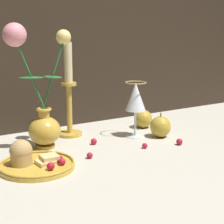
# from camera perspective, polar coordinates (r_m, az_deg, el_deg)

# --- Properties ---
(ground_plane) EXTENTS (2.40, 2.40, 0.00)m
(ground_plane) POSITION_cam_1_polar(r_m,az_deg,el_deg) (1.14, -2.44, -5.13)
(ground_plane) COLOR #B7B2A3
(ground_plane) RESTS_ON ground
(vase) EXTENTS (0.20, 0.09, 0.36)m
(vase) POSITION_cam_1_polar(r_m,az_deg,el_deg) (1.09, -10.91, 1.32)
(vase) COLOR gold
(vase) RESTS_ON ground_plane
(plate_with_pastries) EXTENTS (0.19, 0.19, 0.08)m
(plate_with_pastries) POSITION_cam_1_polar(r_m,az_deg,el_deg) (0.97, -11.96, -7.33)
(plate_with_pastries) COLOR gold
(plate_with_pastries) RESTS_ON ground_plane
(wine_glass) EXTENTS (0.07, 0.07, 0.18)m
(wine_glass) POSITION_cam_1_polar(r_m,az_deg,el_deg) (1.21, 3.61, 2.00)
(wine_glass) COLOR silver
(wine_glass) RESTS_ON ground_plane
(candlestick) EXTENTS (0.08, 0.08, 0.31)m
(candlestick) POSITION_cam_1_polar(r_m,az_deg,el_deg) (1.22, -6.57, 2.39)
(candlestick) COLOR gold
(candlestick) RESTS_ON ground_plane
(apple_beside_vase) EXTENTS (0.07, 0.07, 0.08)m
(apple_beside_vase) POSITION_cam_1_polar(r_m,az_deg,el_deg) (1.23, 7.39, -2.23)
(apple_beside_vase) COLOR #B2932D
(apple_beside_vase) RESTS_ON ground_plane
(apple_near_glass) EXTENTS (0.06, 0.06, 0.08)m
(apple_near_glass) POSITION_cam_1_polar(r_m,az_deg,el_deg) (1.33, 4.78, -1.04)
(apple_near_glass) COLOR #B2932D
(apple_near_glass) RESTS_ON ground_plane
(berry_near_plate) EXTENTS (0.02, 0.02, 0.02)m
(berry_near_plate) POSITION_cam_1_polar(r_m,az_deg,el_deg) (1.14, -2.91, -4.51)
(berry_near_plate) COLOR #AD192D
(berry_near_plate) RESTS_ON ground_plane
(berry_front_center) EXTENTS (0.02, 0.02, 0.02)m
(berry_front_center) POSITION_cam_1_polar(r_m,az_deg,el_deg) (1.16, 10.24, -4.49)
(berry_front_center) COLOR #AD192D
(berry_front_center) RESTS_ON ground_plane
(berry_by_glass_stem) EXTENTS (0.02, 0.02, 0.02)m
(berry_by_glass_stem) POSITION_cam_1_polar(r_m,az_deg,el_deg) (1.03, -3.42, -6.62)
(berry_by_glass_stem) COLOR #AD192D
(berry_by_glass_stem) RESTS_ON ground_plane
(berry_under_candlestick) EXTENTS (0.02, 0.02, 0.02)m
(berry_under_candlestick) POSITION_cam_1_polar(r_m,az_deg,el_deg) (1.11, 5.02, -5.13)
(berry_under_candlestick) COLOR #AD192D
(berry_under_candlestick) RESTS_ON ground_plane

